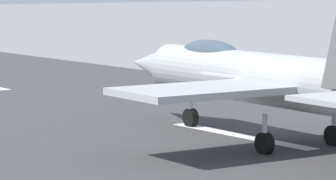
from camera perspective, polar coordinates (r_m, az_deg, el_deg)
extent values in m
plane|color=gray|center=(38.65, 4.32, -2.66)|extent=(400.00, 400.00, 0.00)
cube|color=#3B3B3C|center=(38.65, 4.32, -2.65)|extent=(240.00, 26.00, 0.02)
cube|color=white|center=(38.79, 4.14, -2.59)|extent=(8.00, 0.70, 0.00)
cylinder|color=#A8ABAC|center=(36.90, 5.71, 0.60)|extent=(13.05, 2.47, 1.93)
cone|color=#A8ABAC|center=(43.37, -0.95, 1.47)|extent=(3.06, 1.76, 1.64)
ellipsoid|color=#3F5160|center=(39.74, 2.39, 2.08)|extent=(3.64, 1.25, 1.10)
cube|color=#A8ABAC|center=(33.87, 1.84, -0.04)|extent=(3.63, 5.72, 0.24)
cylinder|color=silver|center=(41.07, 1.29, -1.13)|extent=(0.18, 0.18, 1.40)
cylinder|color=black|center=(41.11, 1.29, -1.58)|extent=(0.77, 0.33, 0.76)
cylinder|color=silver|center=(34.72, 5.50, -2.51)|extent=(0.18, 0.18, 1.40)
cylinder|color=black|center=(34.77, 5.49, -3.04)|extent=(0.77, 0.33, 0.76)
cylinder|color=silver|center=(36.80, 9.39, -2.07)|extent=(0.18, 0.18, 1.40)
cylinder|color=black|center=(36.84, 9.38, -2.57)|extent=(0.77, 0.33, 0.76)
cube|color=#1E2338|center=(50.98, 4.33, -0.01)|extent=(0.24, 0.36, 0.87)
cube|color=orange|center=(50.91, 4.33, 0.71)|extent=(0.48, 0.52, 0.59)
sphere|color=tan|center=(50.87, 4.34, 1.21)|extent=(0.22, 0.22, 0.22)
cylinder|color=orange|center=(50.89, 4.00, 0.67)|extent=(0.10, 0.10, 0.56)
cylinder|color=orange|center=(50.94, 4.67, 0.67)|extent=(0.10, 0.10, 0.56)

